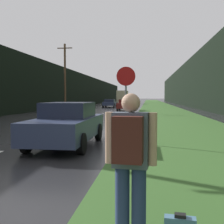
# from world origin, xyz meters

# --- Properties ---
(grass_verge) EXTENTS (6.00, 240.00, 0.02)m
(grass_verge) POSITION_xyz_m (6.54, 40.00, 0.01)
(grass_verge) COLOR #386028
(grass_verge) RESTS_ON ground_plane
(lane_stripe_c) EXTENTS (0.12, 3.00, 0.01)m
(lane_stripe_c) POSITION_xyz_m (0.00, 12.86, 0.00)
(lane_stripe_c) COLOR silver
(lane_stripe_c) RESTS_ON ground_plane
(lane_stripe_d) EXTENTS (0.12, 3.00, 0.01)m
(lane_stripe_d) POSITION_xyz_m (0.00, 19.86, 0.00)
(lane_stripe_d) COLOR silver
(lane_stripe_d) RESTS_ON ground_plane
(lane_stripe_e) EXTENTS (0.12, 3.00, 0.01)m
(lane_stripe_e) POSITION_xyz_m (0.00, 26.86, 0.00)
(lane_stripe_e) COLOR silver
(lane_stripe_e) RESTS_ON ground_plane
(lane_stripe_f) EXTENTS (0.12, 3.00, 0.01)m
(lane_stripe_f) POSITION_xyz_m (0.00, 33.86, 0.00)
(lane_stripe_f) COLOR silver
(lane_stripe_f) RESTS_ON ground_plane
(treeline_far_side) EXTENTS (2.00, 140.00, 6.43)m
(treeline_far_side) POSITION_xyz_m (-9.54, 50.00, 3.22)
(treeline_far_side) COLOR black
(treeline_far_side) RESTS_ON ground_plane
(treeline_near_side) EXTENTS (2.00, 140.00, 8.25)m
(treeline_near_side) POSITION_xyz_m (12.54, 50.00, 4.12)
(treeline_near_side) COLOR black
(treeline_near_side) RESTS_ON ground_plane
(utility_pole_far) EXTENTS (1.80, 0.24, 7.98)m
(utility_pole_far) POSITION_xyz_m (-5.16, 31.39, 4.12)
(utility_pole_far) COLOR #4C3823
(utility_pole_far) RESTS_ON ground_plane
(stop_sign) EXTENTS (0.71, 0.07, 2.85)m
(stop_sign) POSITION_xyz_m (3.79, 9.44, 1.77)
(stop_sign) COLOR slate
(stop_sign) RESTS_ON ground_plane
(hitchhiker_with_backpack) EXTENTS (0.61, 0.45, 1.77)m
(hitchhiker_with_backpack) POSITION_xyz_m (4.41, 2.23, 1.02)
(hitchhiker_with_backpack) COLOR navy
(hitchhiker_with_backpack) RESTS_ON ground_plane
(car_passing_near) EXTENTS (1.94, 4.66, 1.53)m
(car_passing_near) POSITION_xyz_m (1.77, 8.64, 0.76)
(car_passing_near) COLOR #2D3856
(car_passing_near) RESTS_ON ground_plane
(car_passing_far) EXTENTS (1.95, 4.34, 1.42)m
(car_passing_far) POSITION_xyz_m (1.77, 34.45, 0.74)
(car_passing_far) COLOR maroon
(car_passing_far) RESTS_ON ground_plane
(car_oncoming) EXTENTS (2.00, 4.71, 1.35)m
(car_oncoming) POSITION_xyz_m (-1.77, 45.83, 0.71)
(car_oncoming) COLOR #2D3856
(car_oncoming) RESTS_ON ground_plane
(delivery_truck) EXTENTS (2.60, 8.62, 3.27)m
(delivery_truck) POSITION_xyz_m (-1.77, 70.57, 1.75)
(delivery_truck) COLOR #6E684F
(delivery_truck) RESTS_ON ground_plane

